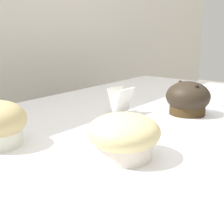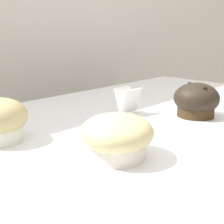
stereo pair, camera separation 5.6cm
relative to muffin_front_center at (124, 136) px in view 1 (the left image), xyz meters
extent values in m
cube|color=beige|center=(0.25, 0.72, -0.05)|extent=(3.20, 0.10, 1.80)
cylinder|color=white|center=(0.00, 0.00, -0.01)|extent=(0.09, 0.09, 0.04)
ellipsoid|color=#D4C386|center=(0.00, 0.00, 0.01)|extent=(0.11, 0.11, 0.06)
cylinder|color=#3C2B16|center=(0.29, 0.03, -0.01)|extent=(0.08, 0.08, 0.04)
ellipsoid|color=black|center=(0.29, 0.03, 0.01)|extent=(0.10, 0.10, 0.07)
sphere|color=black|center=(0.31, 0.06, 0.03)|extent=(0.01, 0.01, 0.01)
sphere|color=black|center=(0.28, 0.01, 0.03)|extent=(0.01, 0.01, 0.01)
cylinder|color=white|center=(0.48, 0.07, -0.03)|extent=(0.22, 0.22, 0.01)
torus|color=white|center=(0.48, 0.07, -0.03)|extent=(0.22, 0.22, 0.01)
cube|color=white|center=(0.20, 0.17, 0.00)|extent=(0.05, 0.03, 0.06)
cube|color=silver|center=(0.20, 0.15, 0.00)|extent=(0.05, 0.03, 0.06)
camera|label=1|loc=(-0.36, -0.26, 0.16)|focal=50.00mm
camera|label=2|loc=(-0.32, -0.31, 0.16)|focal=50.00mm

